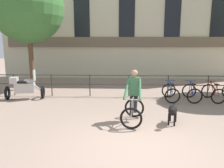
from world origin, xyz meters
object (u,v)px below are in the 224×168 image
Objects in this scene: parked_bicycle_mid_left at (192,93)px; parked_bicycle_near_lamp at (171,93)px; parked_bicycle_mid_right at (213,93)px; cyclist_with_bike at (133,99)px; parked_motorcycle at (25,87)px; dog at (173,111)px.

parked_bicycle_near_lamp is at bearing 4.58° from parked_bicycle_mid_left.
cyclist_with_bike is at bearing 34.82° from parked_bicycle_mid_right.
parked_motorcycle is 7.59m from parked_bicycle_mid_left.
parked_motorcycle is 8.53m from parked_bicycle_mid_right.
parked_bicycle_mid_left is (7.59, 0.05, -0.20)m from parked_motorcycle.
dog is at bearing 48.27° from parked_bicycle_mid_right.
cyclist_with_bike is 1.47× the size of parked_bicycle_mid_left.
dog is 3.01m from parked_bicycle_near_lamp.
parked_bicycle_mid_left is at bearing 81.73° from dog.
dog is 0.84× the size of parked_bicycle_near_lamp.
parked_motorcycle is at bearing 159.20° from cyclist_with_bike.
parked_motorcycle reaches higher than dog.
parked_motorcycle reaches higher than parked_bicycle_near_lamp.
dog is at bearing -0.78° from cyclist_with_bike.
cyclist_with_bike reaches higher than parked_motorcycle.
dog is 0.83× the size of parked_bicycle_mid_left.
parked_bicycle_mid_right is (0.94, -0.00, 0.00)m from parked_bicycle_mid_left.
cyclist_with_bike is 3.92m from parked_bicycle_mid_left.
dog is 3.85m from parked_bicycle_mid_right.
parked_bicycle_near_lamp is 1.02× the size of parked_bicycle_mid_right.
parked_bicycle_near_lamp and parked_bicycle_mid_right have the same top height.
parked_motorcycle is 1.54× the size of parked_bicycle_near_lamp.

